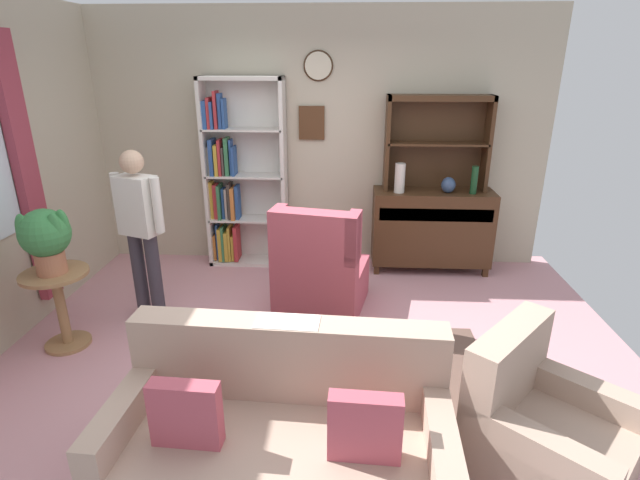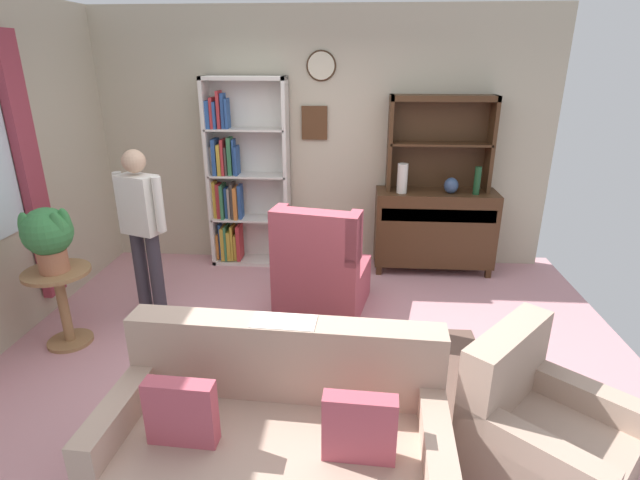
% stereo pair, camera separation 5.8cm
% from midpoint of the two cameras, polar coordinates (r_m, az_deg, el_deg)
% --- Properties ---
extents(ground_plane, '(5.40, 4.60, 0.02)m').
position_cam_midpoint_polar(ground_plane, '(4.06, -2.03, -13.78)').
color(ground_plane, '#C68C93').
extents(wall_back, '(5.00, 0.09, 2.80)m').
position_cam_midpoint_polar(wall_back, '(5.54, -0.23, 11.53)').
color(wall_back, '#BCB299').
rests_on(wall_back, ground_plane).
extents(area_rug, '(2.46, 1.66, 0.01)m').
position_cam_midpoint_polar(area_rug, '(3.80, 0.68, -16.27)').
color(area_rug, brown).
rests_on(area_rug, ground_plane).
extents(bookshelf, '(0.90, 0.30, 2.10)m').
position_cam_midpoint_polar(bookshelf, '(5.57, -9.90, 6.94)').
color(bookshelf, silver).
rests_on(bookshelf, ground_plane).
extents(sideboard, '(1.30, 0.45, 0.92)m').
position_cam_midpoint_polar(sideboard, '(5.56, 12.62, 1.54)').
color(sideboard, '#422816').
rests_on(sideboard, ground_plane).
extents(sideboard_hutch, '(1.10, 0.26, 1.00)m').
position_cam_midpoint_polar(sideboard_hutch, '(5.43, 13.31, 12.45)').
color(sideboard_hutch, '#422816').
rests_on(sideboard_hutch, sideboard).
extents(vase_tall, '(0.11, 0.11, 0.31)m').
position_cam_midpoint_polar(vase_tall, '(5.28, 9.02, 7.18)').
color(vase_tall, beige).
rests_on(vase_tall, sideboard).
extents(vase_round, '(0.15, 0.15, 0.17)m').
position_cam_midpoint_polar(vase_round, '(5.39, 14.50, 6.25)').
color(vase_round, '#33476B').
rests_on(vase_round, sideboard).
extents(bottle_wine, '(0.07, 0.07, 0.30)m').
position_cam_midpoint_polar(bottle_wine, '(5.41, 17.32, 6.72)').
color(bottle_wine, '#194223').
rests_on(bottle_wine, sideboard).
extents(couch_floral, '(1.84, 0.94, 0.90)m').
position_cam_midpoint_polar(couch_floral, '(2.90, -5.14, -22.37)').
color(couch_floral, tan).
rests_on(couch_floral, ground_plane).
extents(armchair_floral, '(1.08, 1.08, 0.88)m').
position_cam_midpoint_polar(armchair_floral, '(3.19, 24.14, -20.27)').
color(armchair_floral, tan).
rests_on(armchair_floral, ground_plane).
extents(wingback_chair, '(0.92, 0.94, 1.05)m').
position_cam_midpoint_polar(wingback_chair, '(4.57, -0.37, -3.93)').
color(wingback_chair, '#B74C5B').
rests_on(wingback_chair, ground_plane).
extents(plant_stand, '(0.52, 0.52, 0.67)m').
position_cam_midpoint_polar(plant_stand, '(4.55, -28.50, -6.29)').
color(plant_stand, '#997047').
rests_on(plant_stand, ground_plane).
extents(potted_plant_large, '(0.38, 0.38, 0.53)m').
position_cam_midpoint_polar(potted_plant_large, '(4.34, -29.76, 0.38)').
color(potted_plant_large, '#AD6B4C').
rests_on(potted_plant_large, plant_stand).
extents(person_reading, '(0.52, 0.31, 1.56)m').
position_cam_midpoint_polar(person_reading, '(4.57, -20.67, 1.75)').
color(person_reading, '#38333D').
rests_on(person_reading, ground_plane).
extents(coffee_table, '(0.80, 0.50, 0.42)m').
position_cam_midpoint_polar(coffee_table, '(3.58, -2.37, -11.99)').
color(coffee_table, '#422816').
rests_on(coffee_table, ground_plane).
extents(book_stack, '(0.18, 0.12, 0.07)m').
position_cam_midpoint_polar(book_stack, '(3.47, -4.91, -11.26)').
color(book_stack, '#337247').
rests_on(book_stack, coffee_table).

